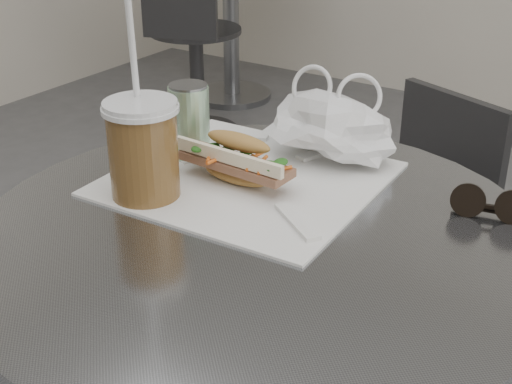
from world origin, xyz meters
The scene contains 10 objects.
bg_table centered at (-1.60, 2.40, 0.47)m, with size 0.70×0.70×0.74m.
chair_far centered at (-0.05, 0.87, 0.32)m, with size 0.39×0.41×0.70m.
bg_chair centered at (-1.43, 1.87, 0.34)m, with size 0.41×0.44×0.75m.
sandwich_paper centered at (-0.09, 0.32, 0.74)m, with size 0.37×0.35×0.00m, color white.
banh_mi centered at (-0.10, 0.30, 0.78)m, with size 0.23×0.10×0.08m.
iced_coffee centered at (-0.18, 0.19, 0.81)m, with size 0.11×0.11×0.31m.
sunglasses centered at (0.25, 0.39, 0.76)m, with size 0.11×0.04×0.05m.
plastic_bag centered at (-0.03, 0.46, 0.79)m, with size 0.20×0.16×0.10m, color silver, non-canonical shape.
napkin_stack centered at (-0.24, 0.39, 0.74)m, with size 0.17×0.17×0.01m.
drink_can centered at (-0.22, 0.34, 0.80)m, with size 0.06×0.06×0.12m.
Camera 1 is at (0.45, -0.49, 1.20)m, focal length 50.00 mm.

